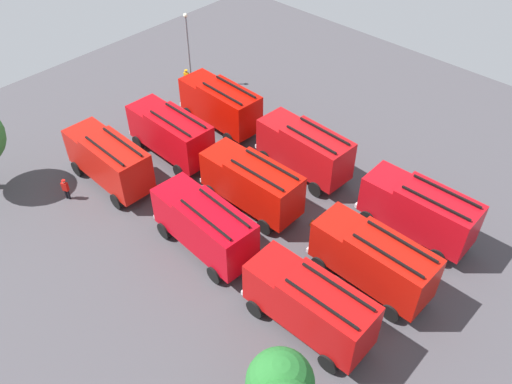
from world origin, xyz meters
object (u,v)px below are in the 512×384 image
Objects in this scene: fire_truck_1 at (304,148)px; fire_truck_4 at (252,183)px; fire_truck_2 at (220,104)px; firefighter_1 at (208,85)px; fire_truck_5 at (171,133)px; firefighter_0 at (187,78)px; traffic_cone_0 at (272,362)px; tree_1 at (280,383)px; firefighter_2 at (412,197)px; traffic_cone_1 at (173,129)px; fire_truck_3 at (373,259)px; traffic_cone_2 at (313,222)px; lamppost at (188,44)px; firefighter_3 at (66,188)px; fire_truck_0 at (419,209)px; fire_truck_8 at (109,159)px; fire_truck_6 at (310,304)px; fire_truck_7 at (204,225)px.

fire_truck_1 is 5.18m from fire_truck_4.
firefighter_1 is (4.33, -2.65, -1.21)m from fire_truck_2.
fire_truck_5 reaches higher than firefighter_0.
fire_truck_1 is 15.75m from traffic_cone_0.
fire_truck_1 is 1.56× the size of tree_1.
fire_truck_4 is 4.11× the size of firefighter_0.
traffic_cone_1 is (18.33, 5.15, -0.66)m from firefighter_2.
firefighter_0 is 6.90m from traffic_cone_1.
traffic_cone_0 is at bearing 156.52° from fire_truck_5.
traffic_cone_0 is at bearing 86.71° from fire_truck_3.
lamppost is at bearing -18.99° from traffic_cone_2.
tree_1 is (-20.56, 1.68, 2.26)m from firefighter_3.
firefighter_0 is 2.29m from firefighter_1.
fire_truck_0 reaches higher than firefighter_2.
fire_truck_0 is at bearing -149.37° from fire_truck_8.
fire_truck_2 is 5.22m from firefighter_1.
fire_truck_8 reaches higher than traffic_cone_1.
fire_truck_6 is (0.49, 10.05, 0.00)m from fire_truck_0.
firefighter_3 is at bearing 33.70° from fire_truck_0.
lamppost reaches higher than firefighter_2.
fire_truck_2 is 5.18m from fire_truck_5.
fire_truck_5 is at bearing 6.70° from traffic_cone_2.
fire_truck_6 is 18.76m from firefighter_3.
firefighter_2 is (0.89, -12.03, -1.18)m from fire_truck_6.
firefighter_1 is (3.81, -12.72, -1.21)m from fire_truck_8.
traffic_cone_2 is at bearing -62.67° from traffic_cone_0.
fire_truck_2 reaches higher than firefighter_1.
fire_truck_6 is 27.09m from lamppost.
tree_1 is 8.30× the size of traffic_cone_2.
fire_truck_5 is 1.00× the size of fire_truck_8.
fire_truck_2 is at bearing -16.93° from traffic_cone_2.
traffic_cone_1 is (2.41, -1.97, -1.84)m from fire_truck_5.
fire_truck_1 is at bearing -130.23° from fire_truck_8.
fire_truck_8 is (9.36, 0.20, 0.00)m from fire_truck_7.
fire_truck_5 reaches higher than traffic_cone_2.
firefighter_0 reaches higher than traffic_cone_0.
firefighter_3 is at bearing 0.33° from traffic_cone_0.
fire_truck_4 is 10.85m from traffic_cone_1.
firefighter_1 is at bearing -71.91° from fire_truck_8.
fire_truck_6 reaches higher than firefighter_1.
fire_truck_6 is at bearing 165.12° from fire_truck_5.
firefighter_0 is 2.36× the size of traffic_cone_0.
lamppost is at bearing -20.10° from fire_truck_2.
traffic_cone_2 is (6.75, -11.07, -2.88)m from tree_1.
fire_truck_0 is 14.91m from tree_1.
firefighter_3 is (9.93, 13.13, -1.25)m from fire_truck_1.
fire_truck_2 is at bearing 149.54° from firefighter_3.
fire_truck_4 is at bearing -128.87° from firefighter_1.
traffic_cone_0 is at bearing 162.46° from fire_truck_7.
fire_truck_6 reaches higher than traffic_cone_2.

